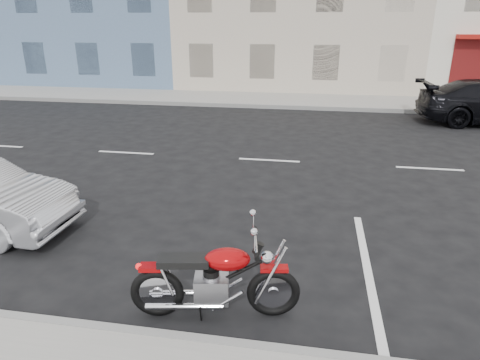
% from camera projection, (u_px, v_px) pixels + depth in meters
% --- Properties ---
extents(ground, '(120.00, 120.00, 0.00)m').
position_uv_depth(ground, '(347.00, 164.00, 10.92)').
color(ground, black).
rests_on(ground, ground).
extents(sidewalk_far, '(80.00, 3.40, 0.15)m').
position_uv_depth(sidewalk_far, '(225.00, 98.00, 19.73)').
color(sidewalk_far, gray).
rests_on(sidewalk_far, ground).
extents(curb_far, '(80.00, 0.12, 0.16)m').
position_uv_depth(curb_far, '(217.00, 105.00, 18.15)').
color(curb_far, gray).
rests_on(curb_far, ground).
extents(motorcycle, '(2.07, 0.74, 1.04)m').
position_uv_depth(motorcycle, '(276.00, 282.00, 5.17)').
color(motorcycle, black).
rests_on(motorcycle, ground).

